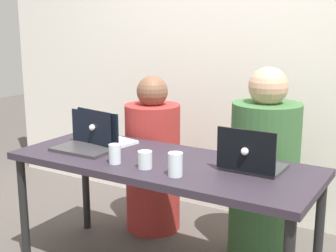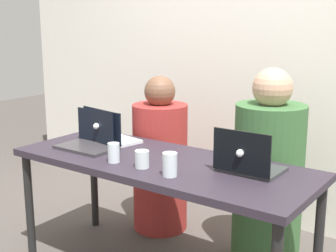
% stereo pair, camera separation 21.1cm
% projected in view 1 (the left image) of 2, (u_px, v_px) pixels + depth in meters
% --- Properties ---
extents(back_wall, '(4.50, 0.10, 2.54)m').
position_uv_depth(back_wall, '(243.00, 47.00, 3.38)').
color(back_wall, silver).
rests_on(back_wall, ground).
extents(desk, '(1.71, 0.67, 0.71)m').
position_uv_depth(desk, '(162.00, 171.00, 2.59)').
color(desk, '#2D2530').
rests_on(desk, ground).
extents(person_on_left, '(0.46, 0.46, 1.09)m').
position_uv_depth(person_on_left, '(153.00, 162.00, 3.27)').
color(person_on_left, '#A42C29').
rests_on(person_on_left, ground).
extents(person_on_right, '(0.43, 0.43, 1.20)m').
position_uv_depth(person_on_right, '(264.00, 176.00, 2.85)').
color(person_on_right, '#386436').
rests_on(person_on_right, ground).
extents(laptop_back_left, '(0.33, 0.29, 0.23)m').
position_uv_depth(laptop_back_left, '(104.00, 137.00, 2.88)').
color(laptop_back_left, silver).
rests_on(laptop_back_left, desk).
extents(laptop_front_left, '(0.35, 0.26, 0.22)m').
position_uv_depth(laptop_front_left, '(87.00, 142.00, 2.78)').
color(laptop_front_left, '#363337').
rests_on(laptop_front_left, desk).
extents(laptop_back_right, '(0.31, 0.27, 0.23)m').
position_uv_depth(laptop_back_right, '(251.00, 161.00, 2.38)').
color(laptop_back_right, '#38393B').
rests_on(laptop_back_right, desk).
extents(water_glass_right, '(0.07, 0.07, 0.12)m').
position_uv_depth(water_glass_right, '(175.00, 166.00, 2.30)').
color(water_glass_right, silver).
rests_on(water_glass_right, desk).
extents(water_glass_left, '(0.06, 0.06, 0.11)m').
position_uv_depth(water_glass_left, '(115.00, 155.00, 2.50)').
color(water_glass_left, silver).
rests_on(water_glass_left, desk).
extents(water_glass_center, '(0.08, 0.08, 0.09)m').
position_uv_depth(water_glass_center, '(144.00, 161.00, 2.43)').
color(water_glass_center, silver).
rests_on(water_glass_center, desk).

